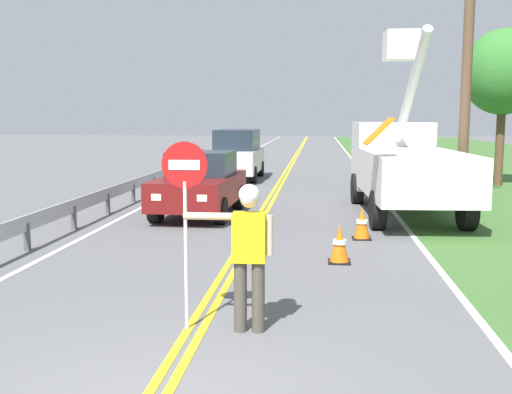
{
  "coord_description": "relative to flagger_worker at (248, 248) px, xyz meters",
  "views": [
    {
      "loc": [
        1.49,
        -4.52,
        2.62
      ],
      "look_at": [
        0.39,
        6.03,
        1.2
      ],
      "focal_mm": 42.06,
      "sensor_mm": 36.0,
      "label": 1
    }
  ],
  "objects": [
    {
      "name": "oncoming_sedan_nearest",
      "position": [
        -2.31,
        8.64,
        -0.21
      ],
      "size": [
        2.05,
        4.17,
        1.7
      ],
      "color": "maroon",
      "rests_on": "ground"
    },
    {
      "name": "utility_bucket_truck",
      "position": [
        3.14,
        9.62,
        0.35
      ],
      "size": [
        2.67,
        6.91,
        5.01
      ],
      "color": "white",
      "rests_on": "ground"
    },
    {
      "name": "centerline_yellow_right",
      "position": [
        -0.57,
        17.47,
        -1.04
      ],
      "size": [
        0.11,
        110.0,
        0.01
      ],
      "primitive_type": "cube",
      "color": "yellow",
      "rests_on": "ground"
    },
    {
      "name": "utility_pole_near",
      "position": [
        4.86,
        10.2,
        3.45
      ],
      "size": [
        1.8,
        0.28,
        8.63
      ],
      "color": "brown",
      "rests_on": "ground"
    },
    {
      "name": "guardrail_left_shoulder",
      "position": [
        -4.86,
        12.0,
        -0.53
      ],
      "size": [
        0.1,
        32.0,
        0.71
      ],
      "color": "#9EA0A3",
      "rests_on": "ground"
    },
    {
      "name": "centerline_yellow_left",
      "position": [
        -0.75,
        17.47,
        -1.04
      ],
      "size": [
        0.11,
        110.0,
        0.01
      ],
      "primitive_type": "cube",
      "color": "yellow",
      "rests_on": "ground"
    },
    {
      "name": "oncoming_suv_second",
      "position": [
        -2.56,
        17.96,
        0.01
      ],
      "size": [
        1.94,
        4.62,
        2.1
      ],
      "color": "silver",
      "rests_on": "ground"
    },
    {
      "name": "edge_line_right",
      "position": [
        2.94,
        17.47,
        -1.04
      ],
      "size": [
        0.12,
        110.0,
        0.01
      ],
      "primitive_type": "cube",
      "color": "silver",
      "rests_on": "ground"
    },
    {
      "name": "traffic_cone_mid",
      "position": [
        1.79,
        5.83,
        -0.71
      ],
      "size": [
        0.4,
        0.4,
        0.7
      ],
      "color": "orange",
      "rests_on": "ground"
    },
    {
      "name": "edge_line_left",
      "position": [
        -4.26,
        17.47,
        -1.04
      ],
      "size": [
        0.12,
        110.0,
        0.01
      ],
      "primitive_type": "cube",
      "color": "silver",
      "rests_on": "ground"
    },
    {
      "name": "stop_sign_paddle",
      "position": [
        -0.77,
        -0.01,
        0.66
      ],
      "size": [
        0.56,
        0.04,
        2.33
      ],
      "color": "silver",
      "rests_on": "ground"
    },
    {
      "name": "roadside_tree_verge",
      "position": [
        7.7,
        16.63,
        3.22
      ],
      "size": [
        3.0,
        3.0,
        5.9
      ],
      "color": "brown",
      "rests_on": "ground"
    },
    {
      "name": "traffic_cone_lead",
      "position": [
        1.23,
        3.65,
        -0.71
      ],
      "size": [
        0.4,
        0.4,
        0.7
      ],
      "color": "orange",
      "rests_on": "ground"
    },
    {
      "name": "flagger_worker",
      "position": [
        0.0,
        0.0,
        0.0
      ],
      "size": [
        1.09,
        0.25,
        1.83
      ],
      "color": "#474238",
      "rests_on": "ground"
    }
  ]
}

